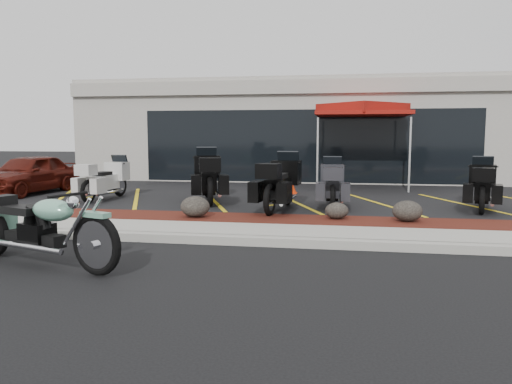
% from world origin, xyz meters
% --- Properties ---
extents(ground, '(90.00, 90.00, 0.00)m').
position_xyz_m(ground, '(0.00, 0.00, 0.00)').
color(ground, black).
rests_on(ground, ground).
extents(curb, '(24.00, 0.25, 0.15)m').
position_xyz_m(curb, '(0.00, 0.90, 0.07)').
color(curb, gray).
rests_on(curb, ground).
extents(sidewalk, '(24.00, 1.20, 0.15)m').
position_xyz_m(sidewalk, '(0.00, 1.60, 0.07)').
color(sidewalk, gray).
rests_on(sidewalk, ground).
extents(mulch_bed, '(24.00, 1.20, 0.16)m').
position_xyz_m(mulch_bed, '(0.00, 2.80, 0.08)').
color(mulch_bed, '#36110C').
rests_on(mulch_bed, ground).
extents(upper_lot, '(26.00, 9.60, 0.15)m').
position_xyz_m(upper_lot, '(0.00, 8.20, 0.07)').
color(upper_lot, black).
rests_on(upper_lot, ground).
extents(dealership_building, '(18.00, 8.16, 4.00)m').
position_xyz_m(dealership_building, '(0.00, 14.47, 2.01)').
color(dealership_building, gray).
rests_on(dealership_building, ground).
extents(boulder_left, '(0.63, 0.53, 0.45)m').
position_xyz_m(boulder_left, '(-1.81, 2.66, 0.38)').
color(boulder_left, black).
rests_on(boulder_left, mulch_bed).
extents(boulder_mid, '(0.49, 0.41, 0.34)m').
position_xyz_m(boulder_mid, '(1.17, 2.94, 0.33)').
color(boulder_mid, black).
rests_on(boulder_mid, mulch_bed).
extents(boulder_right, '(0.60, 0.50, 0.42)m').
position_xyz_m(boulder_right, '(2.58, 2.87, 0.37)').
color(boulder_right, black).
rests_on(boulder_right, mulch_bed).
extents(hero_cruiser, '(3.30, 1.80, 1.13)m').
position_xyz_m(hero_cruiser, '(-1.98, -1.36, 0.56)').
color(hero_cruiser, '#6DA98D').
rests_on(hero_cruiser, ground).
extents(touring_white, '(1.02, 2.13, 1.19)m').
position_xyz_m(touring_white, '(-4.99, 5.84, 0.75)').
color(touring_white, silver).
rests_on(touring_white, upper_lot).
extents(touring_black_front, '(1.64, 2.62, 1.43)m').
position_xyz_m(touring_black_front, '(-2.46, 5.98, 0.86)').
color(touring_black_front, black).
rests_on(touring_black_front, upper_lot).
extents(touring_black_mid, '(1.18, 2.43, 1.36)m').
position_xyz_m(touring_black_mid, '(-0.07, 4.83, 0.83)').
color(touring_black_mid, black).
rests_on(touring_black_mid, upper_lot).
extents(touring_grey, '(0.86, 2.10, 1.21)m').
position_xyz_m(touring_grey, '(1.01, 5.49, 0.76)').
color(touring_grey, '#2B2B30').
rests_on(touring_grey, upper_lot).
extents(touring_black_rear, '(1.30, 2.26, 1.24)m').
position_xyz_m(touring_black_rear, '(4.68, 5.56, 0.77)').
color(touring_black_rear, black).
rests_on(touring_black_rear, upper_lot).
extents(parked_car, '(1.69, 3.59, 1.19)m').
position_xyz_m(parked_car, '(-7.99, 6.03, 0.74)').
color(parked_car, '#48110A').
rests_on(parked_car, upper_lot).
extents(traffic_cone, '(0.36, 0.36, 0.47)m').
position_xyz_m(traffic_cone, '(-0.25, 7.40, 0.39)').
color(traffic_cone, red).
rests_on(traffic_cone, upper_lot).
extents(popup_canopy, '(3.56, 3.56, 2.78)m').
position_xyz_m(popup_canopy, '(1.89, 9.65, 2.68)').
color(popup_canopy, silver).
rests_on(popup_canopy, upper_lot).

